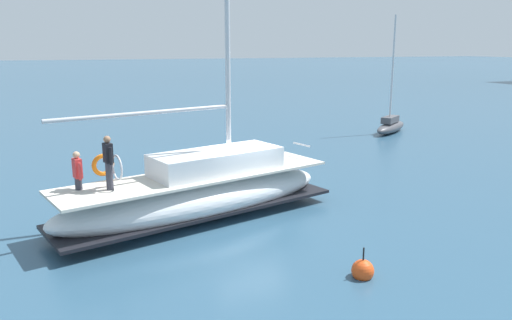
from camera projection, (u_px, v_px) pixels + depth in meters
ground_plane at (245, 212)px, 17.05m from camera, size 400.00×400.00×0.00m
main_sailboat at (200, 192)px, 16.21m from camera, size 4.86×9.89×11.71m
moored_catamaran at (391, 125)px, 32.37m from camera, size 3.28×4.04×7.37m
mooring_buoy at (363, 271)px, 12.19m from camera, size 0.55×0.55×0.88m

